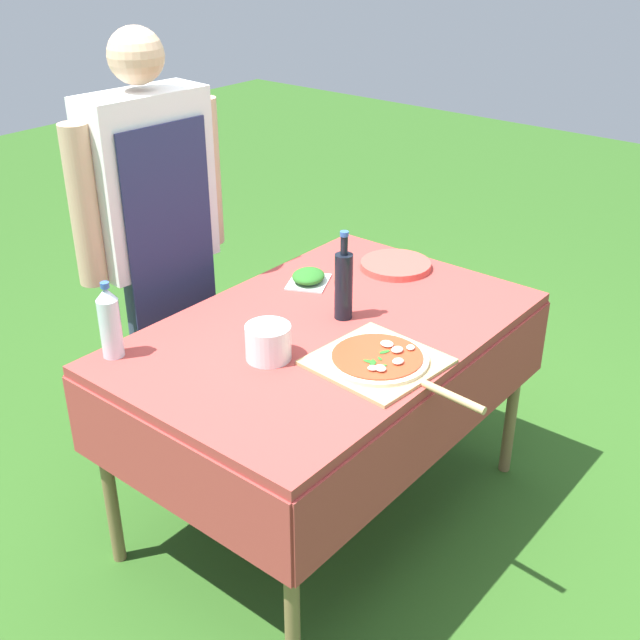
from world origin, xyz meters
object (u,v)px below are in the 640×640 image
object	(u,v)px
herb_container	(308,277)
mixing_tub	(268,342)
water_bottle	(110,322)
plate_stack	(396,265)
person_cook	(153,224)
oil_bottle	(343,284)
prep_table	(327,348)
pizza_on_peel	(380,361)

from	to	relation	value
herb_container	mixing_tub	xyz separation A→B (m)	(-0.51, -0.26, 0.03)
water_bottle	plate_stack	world-z (taller)	water_bottle
person_cook	herb_container	size ratio (longest dim) A/B	7.98
person_cook	plate_stack	xyz separation A→B (m)	(0.64, -0.66, -0.20)
mixing_tub	oil_bottle	bearing A→B (deg)	-1.47
mixing_tub	plate_stack	distance (m)	0.83
prep_table	pizza_on_peel	bearing A→B (deg)	-107.75
pizza_on_peel	water_bottle	world-z (taller)	water_bottle
oil_bottle	plate_stack	bearing A→B (deg)	11.91
herb_container	pizza_on_peel	bearing A→B (deg)	-119.96
prep_table	mixing_tub	world-z (taller)	mixing_tub
prep_table	person_cook	bearing A→B (deg)	96.40
oil_bottle	mixing_tub	distance (m)	0.37
person_cook	oil_bottle	xyz separation A→B (m)	(0.17, -0.76, -0.08)
person_cook	mixing_tub	size ratio (longest dim) A/B	11.84
oil_bottle	person_cook	bearing A→B (deg)	103.00
mixing_tub	plate_stack	xyz separation A→B (m)	(0.83, 0.09, -0.04)
prep_table	pizza_on_peel	xyz separation A→B (m)	(-0.09, -0.28, 0.10)
prep_table	oil_bottle	world-z (taller)	oil_bottle
herb_container	person_cook	bearing A→B (deg)	123.15
pizza_on_peel	herb_container	world-z (taller)	herb_container
plate_stack	water_bottle	bearing A→B (deg)	165.01
person_cook	pizza_on_peel	world-z (taller)	person_cook
person_cook	water_bottle	xyz separation A→B (m)	(-0.49, -0.36, -0.09)
person_cook	water_bottle	size ratio (longest dim) A/B	6.74
oil_bottle	herb_container	size ratio (longest dim) A/B	1.47
prep_table	water_bottle	xyz separation A→B (m)	(-0.57, 0.40, 0.20)
prep_table	plate_stack	xyz separation A→B (m)	(0.55, 0.10, 0.09)
pizza_on_peel	herb_container	distance (m)	0.64
prep_table	water_bottle	world-z (taller)	water_bottle
oil_bottle	prep_table	bearing A→B (deg)	-179.15
person_cook	mixing_tub	xyz separation A→B (m)	(-0.19, -0.75, -0.15)
prep_table	herb_container	size ratio (longest dim) A/B	6.80
water_bottle	oil_bottle	bearing A→B (deg)	-31.00
water_bottle	mixing_tub	world-z (taller)	water_bottle
water_bottle	prep_table	bearing A→B (deg)	-34.88
water_bottle	herb_container	distance (m)	0.82
mixing_tub	person_cook	bearing A→B (deg)	75.58
water_bottle	person_cook	bearing A→B (deg)	36.21
water_bottle	plate_stack	bearing A→B (deg)	-14.99
oil_bottle	water_bottle	world-z (taller)	oil_bottle
pizza_on_peel	person_cook	bearing A→B (deg)	94.16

